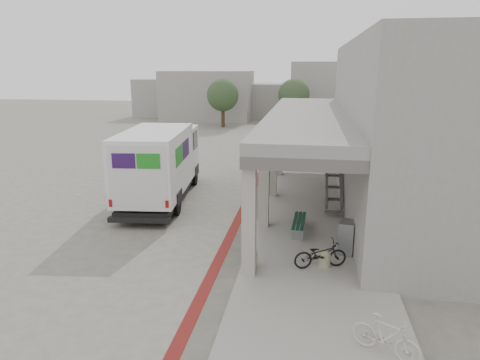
% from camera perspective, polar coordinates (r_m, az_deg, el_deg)
% --- Properties ---
extents(ground, '(120.00, 120.00, 0.00)m').
position_cam_1_polar(ground, '(16.28, -4.46, -6.59)').
color(ground, '#636055').
rests_on(ground, ground).
extents(bike_lane_stripe, '(0.35, 40.00, 0.01)m').
position_cam_1_polar(bike_lane_stripe, '(17.93, 0.15, -4.47)').
color(bike_lane_stripe, '#601513').
rests_on(bike_lane_stripe, ground).
extents(sidewalk, '(4.40, 28.00, 0.12)m').
position_cam_1_polar(sidewalk, '(15.85, 9.85, -7.15)').
color(sidewalk, '#A19C90').
rests_on(sidewalk, ground).
extents(transit_building, '(7.60, 17.00, 7.00)m').
position_cam_1_polar(transit_building, '(19.64, 18.54, 6.66)').
color(transit_building, gray).
rests_on(transit_building, ground).
extents(distant_backdrop, '(28.00, 10.00, 6.50)m').
position_cam_1_polar(distant_backdrop, '(51.12, 1.89, 11.20)').
color(distant_backdrop, gray).
rests_on(distant_backdrop, ground).
extents(tree_left, '(3.20, 3.20, 4.80)m').
position_cam_1_polar(tree_left, '(43.67, -2.31, 11.20)').
color(tree_left, '#38281C').
rests_on(tree_left, ground).
extents(tree_mid, '(3.20, 3.20, 4.80)m').
position_cam_1_polar(tree_mid, '(44.83, 7.19, 11.20)').
color(tree_mid, '#38281C').
rests_on(tree_mid, ground).
extents(tree_right, '(3.20, 3.20, 4.80)m').
position_cam_1_polar(tree_right, '(44.26, 17.71, 10.58)').
color(tree_right, '#38281C').
rests_on(tree_right, ground).
extents(fedex_truck, '(3.21, 8.01, 3.33)m').
position_cam_1_polar(fedex_truck, '(19.69, -10.58, 2.37)').
color(fedex_truck, black).
rests_on(fedex_truck, ground).
extents(bench, '(0.49, 1.91, 0.44)m').
position_cam_1_polar(bench, '(15.76, 7.87, -5.73)').
color(bench, gray).
rests_on(bench, sidewalk).
extents(bollard_near, '(0.38, 0.38, 0.57)m').
position_cam_1_polar(bollard_near, '(13.04, 1.50, -10.24)').
color(bollard_near, gray).
rests_on(bollard_near, sidewalk).
extents(bollard_far, '(0.36, 0.36, 0.54)m').
position_cam_1_polar(bollard_far, '(13.28, 11.21, -10.13)').
color(bollard_far, gray).
rests_on(bollard_far, sidewalk).
extents(utility_cabinet, '(0.61, 0.73, 1.06)m').
position_cam_1_polar(utility_cabinet, '(14.25, 14.05, -7.40)').
color(utility_cabinet, gray).
rests_on(utility_cabinet, sidewalk).
extents(bicycle_black, '(1.70, 1.04, 0.85)m').
position_cam_1_polar(bicycle_black, '(13.12, 10.66, -9.71)').
color(bicycle_black, black).
rests_on(bicycle_black, sidewalk).
extents(bicycle_cream, '(1.49, 1.12, 0.89)m').
position_cam_1_polar(bicycle_cream, '(9.84, 18.90, -19.13)').
color(bicycle_cream, beige).
rests_on(bicycle_cream, sidewalk).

